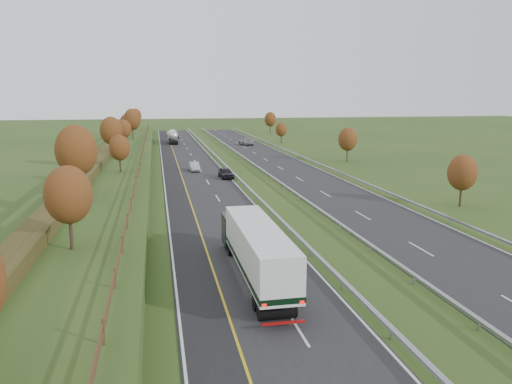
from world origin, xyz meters
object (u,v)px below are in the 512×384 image
road_tanker (173,136)px  car_dark_near (226,173)px  car_oncoming (246,142)px  box_lorry (255,248)px  car_small_far (176,136)px  car_silver_mid (194,167)px

road_tanker → car_dark_near: road_tanker is taller
car_dark_near → car_oncoming: car_oncoming is taller
box_lorry → car_oncoming: size_ratio=2.76×
car_small_far → car_oncoming: size_ratio=0.76×
box_lorry → car_dark_near: bearing=84.8°
box_lorry → car_small_far: 118.90m
car_dark_near → car_small_far: size_ratio=1.05×
car_oncoming → car_dark_near: bearing=69.2°
box_lorry → car_small_far: size_ratio=3.62×
road_tanker → car_small_far: (1.38, 15.47, -1.17)m
box_lorry → road_tanker: (-1.98, 103.41, -0.47)m
car_silver_mid → road_tanker: bearing=89.2°
box_lorry → car_dark_near: (3.99, 43.43, -1.49)m
road_tanker → box_lorry: bearing=-88.9°
car_small_far → car_oncoming: 29.63m
box_lorry → car_silver_mid: size_ratio=3.63×
box_lorry → car_small_far: box_lorry is taller
box_lorry → road_tanker: bearing=91.1°
car_small_far → car_oncoming: car_oncoming is taller
box_lorry → car_dark_near: box_lorry is taller
box_lorry → car_silver_mid: bearing=90.3°
box_lorry → car_silver_mid: (-0.26, 51.75, -1.55)m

